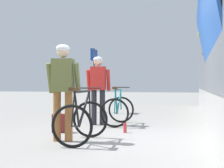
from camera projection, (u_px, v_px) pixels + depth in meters
name	position (u px, v px, depth m)	size (l,w,h in m)	color
ground_plane	(116.00, 139.00, 5.65)	(80.00, 80.00, 0.00)	gray
cyclist_near_in_red	(98.00, 84.00, 7.73)	(0.64, 0.36, 1.76)	#232328
cyclist_far_in_olive	(63.00, 83.00, 5.47)	(0.64, 0.36, 1.76)	#935B2D
bicycle_near_teal	(118.00, 109.00, 7.71)	(0.79, 1.12, 0.99)	black
bicycle_far_black	(82.00, 120.00, 5.34)	(0.75, 1.10, 0.99)	black
backpack_on_platform	(59.00, 123.00, 6.49)	(0.28, 0.18, 0.40)	maroon
water_bottle_near_the_bikes	(125.00, 128.00, 6.44)	(0.07, 0.07, 0.20)	red
water_bottle_by_the_backpack	(54.00, 126.00, 6.59)	(0.08, 0.08, 0.23)	silver
platform_sign_post	(94.00, 69.00, 11.17)	(0.08, 0.70, 2.40)	#595B60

